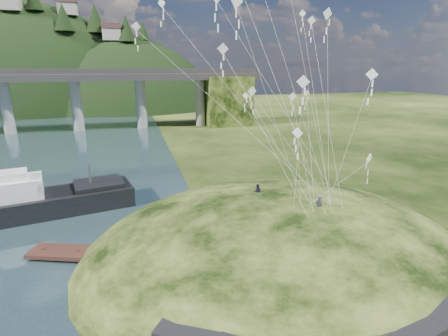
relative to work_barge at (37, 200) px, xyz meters
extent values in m
plane|color=black|center=(14.48, -16.57, -1.71)|extent=(320.00, 320.00, 0.00)
ellipsoid|color=black|center=(22.48, -14.57, -3.21)|extent=(36.00, 32.00, 13.00)
cube|color=black|center=(12.98, -24.57, 0.31)|extent=(4.32, 3.62, 0.71)
cube|color=black|center=(24.98, -27.47, 0.33)|extent=(3.82, 2.27, 0.68)
cylinder|color=gray|center=(-17.52, 53.43, 4.79)|extent=(2.60, 2.60, 13.00)
cylinder|color=gray|center=(-2.02, 53.43, 4.79)|extent=(2.60, 2.60, 13.00)
cylinder|color=gray|center=(13.48, 53.43, 4.79)|extent=(2.60, 2.60, 13.00)
cylinder|color=gray|center=(28.98, 53.43, 4.79)|extent=(2.60, 2.60, 13.00)
cube|color=black|center=(36.48, 53.43, 4.79)|extent=(12.00, 11.00, 13.00)
ellipsoid|color=black|center=(-25.52, 109.43, -7.71)|extent=(96.00, 68.00, 88.00)
ellipsoid|color=black|center=(9.48, 101.43, -11.71)|extent=(76.00, 56.00, 72.00)
cone|color=black|center=(-7.96, 90.51, 28.87)|extent=(6.47, 6.47, 8.51)
cone|color=black|center=(1.26, 97.42, 29.52)|extent=(7.13, 7.13, 9.38)
cone|color=black|center=(11.37, 92.46, 26.16)|extent=(6.56, 6.56, 8.63)
cone|color=black|center=(17.26, 98.06, 25.97)|extent=(4.88, 4.88, 6.42)
cube|color=#C1B3A4|center=(-23.52, 93.43, 32.57)|extent=(6.00, 5.00, 4.00)
cube|color=#C1B3A4|center=(-7.52, 99.43, 32.47)|extent=(6.00, 5.00, 4.00)
cube|color=brown|center=(-7.52, 99.43, 35.17)|extent=(6.40, 5.40, 1.60)
cube|color=#C1B3A4|center=(6.48, 93.43, 24.17)|extent=(6.00, 5.00, 4.00)
cube|color=brown|center=(6.48, 93.43, 26.87)|extent=(6.40, 5.40, 1.60)
cube|color=black|center=(0.34, 0.07, -0.56)|extent=(20.23, 9.27, 2.31)
cube|color=white|center=(-2.27, -0.48, 1.49)|extent=(6.90, 5.11, 2.49)
cube|color=white|center=(-2.27, -0.48, 3.00)|extent=(4.03, 3.35, 1.07)
cube|color=black|center=(6.43, 1.36, 0.86)|extent=(6.14, 5.45, 0.53)
cylinder|color=#2D2B2B|center=(5.56, 1.18, 2.02)|extent=(0.21, 0.21, 2.67)
cube|color=#351B15|center=(8.33, -11.89, -1.24)|extent=(14.52, 7.15, 0.37)
cylinder|color=#351B15|center=(2.44, -9.75, -1.51)|extent=(0.31, 0.31, 1.04)
cylinder|color=#351B15|center=(5.39, -10.82, -1.51)|extent=(0.31, 0.31, 1.04)
cylinder|color=#351B15|center=(8.33, -11.89, -1.51)|extent=(0.31, 0.31, 1.04)
cylinder|color=#351B15|center=(11.27, -12.96, -1.51)|extent=(0.31, 0.31, 1.04)
cylinder|color=#351B15|center=(14.22, -14.03, -1.51)|extent=(0.31, 0.31, 1.04)
imported|color=#252732|center=(24.97, -16.34, 4.05)|extent=(0.69, 0.50, 1.74)
imported|color=#252732|center=(21.27, -11.88, 3.95)|extent=(0.92, 0.84, 1.54)
cube|color=white|center=(21.95, -6.06, 11.31)|extent=(0.55, 0.48, 0.68)
cube|color=white|center=(21.95, -6.06, 10.82)|extent=(0.09, 0.06, 0.40)
cube|color=white|center=(21.95, -6.06, 10.33)|extent=(0.09, 0.06, 0.40)
cube|color=white|center=(21.95, -6.06, 9.84)|extent=(0.09, 0.06, 0.40)
cube|color=white|center=(20.94, -20.03, 13.30)|extent=(0.77, 0.32, 0.80)
cube|color=white|center=(20.94, -20.03, 12.73)|extent=(0.11, 0.04, 0.47)
cube|color=white|center=(20.94, -20.03, 12.16)|extent=(0.11, 0.04, 0.47)
cube|color=white|center=(20.94, -20.03, 11.58)|extent=(0.11, 0.04, 0.47)
cube|color=white|center=(25.82, -11.46, 17.84)|extent=(0.72, 0.15, 0.72)
cube|color=white|center=(25.82, -11.46, 17.33)|extent=(0.09, 0.02, 0.42)
cube|color=white|center=(25.82, -11.46, 16.82)|extent=(0.09, 0.02, 0.42)
cube|color=white|center=(25.82, -11.46, 16.31)|extent=(0.09, 0.02, 0.42)
cube|color=white|center=(25.47, -9.39, 11.42)|extent=(0.76, 0.18, 0.75)
cube|color=white|center=(25.47, -9.39, 10.88)|extent=(0.10, 0.03, 0.44)
cube|color=white|center=(25.47, -9.39, 10.34)|extent=(0.10, 0.03, 0.44)
cube|color=white|center=(25.47, -9.39, 9.81)|extent=(0.10, 0.03, 0.44)
cube|color=white|center=(13.56, -10.45, 18.82)|extent=(0.52, 0.53, 0.70)
cube|color=white|center=(13.56, -10.45, 18.31)|extent=(0.09, 0.06, 0.41)
cube|color=white|center=(13.56, -10.45, 17.81)|extent=(0.09, 0.06, 0.41)
cube|color=white|center=(13.56, -10.45, 17.31)|extent=(0.09, 0.06, 0.41)
cube|color=white|center=(11.65, -7.15, 17.41)|extent=(0.82, 0.29, 0.80)
cube|color=white|center=(11.65, -7.15, 16.82)|extent=(0.10, 0.07, 0.48)
cube|color=white|center=(11.65, -7.15, 16.24)|extent=(0.10, 0.07, 0.48)
cube|color=white|center=(11.65, -7.15, 15.65)|extent=(0.10, 0.07, 0.48)
cube|color=white|center=(19.80, -21.93, 10.55)|extent=(0.45, 0.54, 0.67)
cube|color=white|center=(19.80, -21.93, 10.07)|extent=(0.08, 0.07, 0.39)
cube|color=white|center=(19.80, -21.93, 9.60)|extent=(0.08, 0.07, 0.39)
cube|color=white|center=(19.80, -21.93, 9.12)|extent=(0.08, 0.07, 0.39)
cube|color=white|center=(28.32, -4.76, 19.29)|extent=(0.54, 0.56, 0.72)
cube|color=white|center=(28.32, -4.76, 18.76)|extent=(0.09, 0.07, 0.43)
cube|color=white|center=(28.32, -4.76, 18.24)|extent=(0.09, 0.07, 0.43)
cube|color=white|center=(28.32, -4.76, 17.71)|extent=(0.09, 0.07, 0.43)
cube|color=white|center=(24.20, -22.07, 13.76)|extent=(0.44, 0.60, 0.69)
cube|color=white|center=(24.20, -22.07, 13.25)|extent=(0.08, 0.07, 0.41)
cube|color=white|center=(24.20, -22.07, 12.75)|extent=(0.08, 0.07, 0.41)
cube|color=white|center=(24.20, -22.07, 12.24)|extent=(0.08, 0.07, 0.41)
cube|color=white|center=(19.35, -15.30, 12.44)|extent=(0.70, 0.23, 0.71)
cube|color=white|center=(19.35, -15.30, 11.93)|extent=(0.09, 0.06, 0.42)
cube|color=white|center=(19.35, -15.30, 11.42)|extent=(0.09, 0.06, 0.42)
cube|color=white|center=(19.35, -15.30, 10.91)|extent=(0.09, 0.06, 0.42)
cube|color=white|center=(17.88, -12.50, 15.47)|extent=(0.86, 0.31, 0.85)
cube|color=white|center=(17.88, -12.50, 14.85)|extent=(0.11, 0.03, 0.51)
cube|color=white|center=(17.88, -12.50, 14.23)|extent=(0.11, 0.03, 0.51)
cube|color=white|center=(17.88, -12.50, 13.61)|extent=(0.11, 0.03, 0.51)
cube|color=white|center=(27.94, -7.47, 11.52)|extent=(0.67, 0.24, 0.66)
cube|color=white|center=(27.94, -7.47, 11.03)|extent=(0.08, 0.06, 0.40)
cube|color=white|center=(27.94, -7.47, 10.54)|extent=(0.08, 0.06, 0.40)
cube|color=white|center=(27.94, -7.47, 10.06)|extent=(0.08, 0.06, 0.40)
cube|color=white|center=(17.02, -18.89, 17.82)|extent=(0.83, 0.37, 0.86)
cube|color=white|center=(17.02, -18.89, 17.20)|extent=(0.10, 0.09, 0.51)
cube|color=white|center=(17.02, -18.89, 16.58)|extent=(0.10, 0.09, 0.51)
cube|color=white|center=(17.02, -18.89, 15.95)|extent=(0.10, 0.09, 0.51)
cube|color=white|center=(16.25, -17.23, 17.71)|extent=(0.10, 0.08, 0.49)
cube|color=white|center=(16.25, -17.23, 17.10)|extent=(0.10, 0.08, 0.49)
cube|color=white|center=(16.25, -17.23, 16.50)|extent=(0.10, 0.08, 0.49)
cube|color=white|center=(23.16, -18.46, 17.39)|extent=(0.72, 0.21, 0.72)
cube|color=white|center=(23.16, -18.46, 16.88)|extent=(0.09, 0.06, 0.42)
cube|color=white|center=(23.16, -18.46, 16.36)|extent=(0.09, 0.06, 0.42)
cube|color=white|center=(23.16, -18.46, 15.85)|extent=(0.09, 0.06, 0.42)
cube|color=white|center=(28.81, -16.87, 7.12)|extent=(0.80, 0.46, 0.89)
cube|color=white|center=(28.81, -16.87, 6.49)|extent=(0.10, 0.09, 0.51)
cube|color=white|center=(28.81, -16.87, 5.86)|extent=(0.10, 0.09, 0.51)
cube|color=white|center=(28.81, -16.87, 5.23)|extent=(0.10, 0.09, 0.51)
camera|label=1|loc=(10.62, -39.89, 14.31)|focal=28.00mm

